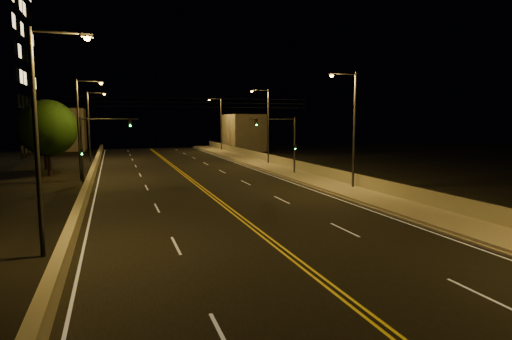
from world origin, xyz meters
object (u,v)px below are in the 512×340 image
object	(u,v)px
streetlight_4	(42,128)
tree_1	(44,135)
streetlight_3	(220,121)
traffic_signal_right	(286,139)
streetlight_6	(91,122)
traffic_signal_left	(93,142)
streetlight_1	(352,124)
streetlight_2	(266,122)
tree_0	(48,128)
streetlight_5	(81,123)

from	to	relation	value
streetlight_4	tree_1	size ratio (longest dim) A/B	1.49
streetlight_3	traffic_signal_right	world-z (taller)	streetlight_3
streetlight_6	tree_1	xyz separation A→B (m)	(-4.81, -7.95, -1.45)
traffic_signal_left	streetlight_3	bearing A→B (deg)	59.96
streetlight_6	traffic_signal_left	distance (m)	22.61
streetlight_6	streetlight_1	bearing A→B (deg)	-56.85
streetlight_1	streetlight_3	distance (m)	45.51
streetlight_2	streetlight_6	distance (m)	24.75
streetlight_2	tree_0	distance (m)	25.14
streetlight_1	tree_1	distance (m)	36.25
streetlight_1	traffic_signal_right	world-z (taller)	streetlight_1
streetlight_4	streetlight_6	world-z (taller)	same
streetlight_4	streetlight_3	bearing A→B (deg)	69.16
streetlight_6	tree_1	bearing A→B (deg)	-121.19
streetlight_2	traffic_signal_left	size ratio (longest dim) A/B	1.58
streetlight_5	traffic_signal_left	size ratio (longest dim) A/B	1.58
streetlight_1	tree_0	bearing A→B (deg)	144.27
streetlight_3	streetlight_5	distance (m)	38.51
streetlight_1	streetlight_3	world-z (taller)	same
streetlight_2	streetlight_3	size ratio (longest dim) A/B	1.00
streetlight_1	streetlight_3	xyz separation A→B (m)	(0.00, 45.51, 0.00)
streetlight_5	tree_0	bearing A→B (deg)	128.48
streetlight_3	tree_0	world-z (taller)	streetlight_3
streetlight_3	streetlight_4	world-z (taller)	same
streetlight_6	streetlight_5	bearing A→B (deg)	-90.00
streetlight_2	streetlight_4	size ratio (longest dim) A/B	1.00
streetlight_2	streetlight_4	xyz separation A→B (m)	(-21.47, -31.43, 0.00)
streetlight_3	streetlight_5	size ratio (longest dim) A/B	1.00
streetlight_5	tree_0	world-z (taller)	streetlight_5
tree_1	tree_0	bearing A→B (deg)	-79.53
tree_1	streetlight_2	bearing A→B (deg)	-9.44
streetlight_2	tree_0	world-z (taller)	streetlight_2
streetlight_5	streetlight_4	bearing A→B (deg)	-90.00
streetlight_1	streetlight_6	size ratio (longest dim) A/B	1.00
tree_1	traffic_signal_left	bearing A→B (deg)	-67.79
streetlight_5	streetlight_6	world-z (taller)	same
streetlight_4	tree_1	xyz separation A→B (m)	(-4.81, 35.80, -1.45)
streetlight_5	streetlight_6	distance (m)	19.33
streetlight_1	tree_1	bearing A→B (deg)	136.53
streetlight_1	streetlight_6	world-z (taller)	same
streetlight_2	traffic_signal_left	bearing A→B (deg)	-153.36
streetlight_1	streetlight_4	world-z (taller)	same
streetlight_2	streetlight_3	bearing A→B (deg)	90.00
streetlight_2	tree_0	bearing A→B (deg)	-174.15
streetlight_1	traffic_signal_left	xyz separation A→B (m)	(-20.34, 10.35, -1.69)
streetlight_5	streetlight_6	size ratio (longest dim) A/B	1.00
streetlight_6	tree_0	distance (m)	15.31
streetlight_1	streetlight_2	size ratio (longest dim) A/B	1.00
tree_0	streetlight_2	bearing A→B (deg)	5.85
streetlight_2	traffic_signal_right	distance (m)	10.45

